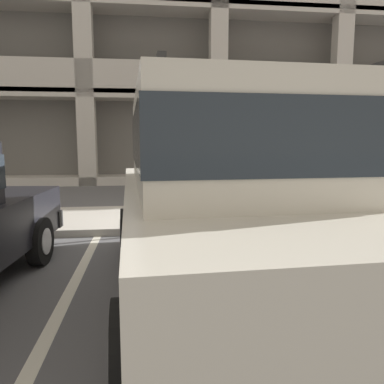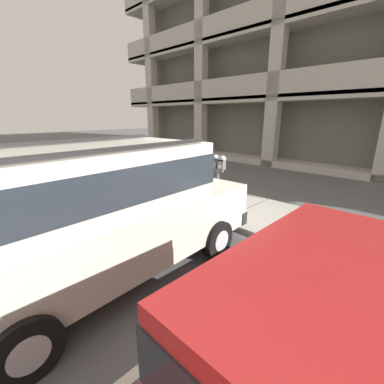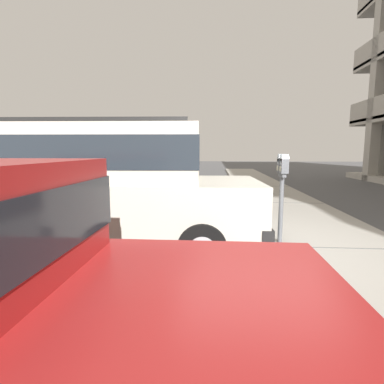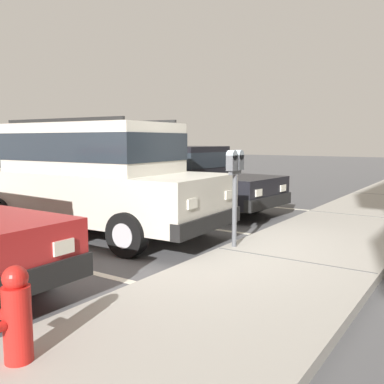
{
  "view_description": "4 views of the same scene",
  "coord_description": "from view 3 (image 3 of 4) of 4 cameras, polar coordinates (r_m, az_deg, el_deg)",
  "views": [
    {
      "loc": [
        -0.78,
        -5.88,
        1.55
      ],
      "look_at": [
        -0.17,
        -0.95,
        0.87
      ],
      "focal_mm": 35.0,
      "sensor_mm": 36.0,
      "label": 1
    },
    {
      "loc": [
        3.27,
        -4.02,
        2.37
      ],
      "look_at": [
        -0.13,
        -0.55,
        0.92
      ],
      "focal_mm": 24.0,
      "sensor_mm": 36.0,
      "label": 2
    },
    {
      "loc": [
        4.56,
        -0.72,
        1.6
      ],
      "look_at": [
        -0.42,
        -1.09,
        0.9
      ],
      "focal_mm": 28.0,
      "sensor_mm": 36.0,
      "label": 3
    },
    {
      "loc": [
        5.27,
        3.28,
        1.68
      ],
      "look_at": [
        -0.33,
        -0.48,
        0.86
      ],
      "focal_mm": 40.0,
      "sensor_mm": 36.0,
      "label": 4
    }
  ],
  "objects": [
    {
      "name": "ground_plane",
      "position": [
        4.9,
        12.7,
        -11.93
      ],
      "size": [
        80.0,
        80.0,
        0.1
      ],
      "color": "#565659"
    },
    {
      "name": "red_sedan",
      "position": [
        7.87,
        -9.11,
        2.16
      ],
      "size": [
        2.08,
        4.6,
        1.54
      ],
      "rotation": [
        0.0,
        0.0,
        -0.08
      ],
      "color": "black",
      "rests_on": "ground_plane"
    },
    {
      "name": "parking_stall_lines",
      "position": [
        3.44,
        -8.18,
        -19.76
      ],
      "size": [
        12.79,
        4.8,
        0.01
      ],
      "color": "silver",
      "rests_on": "ground_plane"
    },
    {
      "name": "parking_meter_near",
      "position": [
        4.91,
        16.81,
        2.72
      ],
      "size": [
        0.35,
        0.12,
        1.42
      ],
      "color": "#595B60",
      "rests_on": "sidewalk"
    },
    {
      "name": "silver_suv",
      "position": [
        4.93,
        -15.55,
        1.7
      ],
      "size": [
        2.17,
        4.86,
        2.03
      ],
      "rotation": [
        0.0,
        0.0,
        0.05
      ],
      "color": "beige",
      "rests_on": "ground_plane"
    },
    {
      "name": "sidewalk",
      "position": [
        5.21,
        27.25,
        -10.13
      ],
      "size": [
        40.0,
        2.2,
        0.12
      ],
      "color": "#ADA89E",
      "rests_on": "ground_plane"
    }
  ]
}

